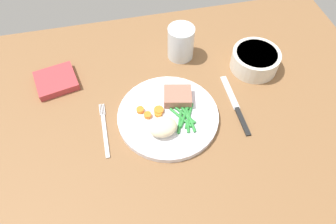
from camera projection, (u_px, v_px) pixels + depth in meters
dining_table at (180, 122)px, 81.89cm from camera, size 120.00×90.00×2.00cm
dinner_plate at (168, 116)px, 80.81cm from camera, size 26.48×26.48×1.60cm
meat_portion at (178, 96)px, 81.89cm from camera, size 8.44×7.60×2.71cm
mashed_potatoes at (163, 127)px, 75.60cm from camera, size 7.21×5.68×3.81cm
carrot_slices at (152, 112)px, 79.96cm from camera, size 6.99×4.05×1.12cm
green_beans at (186, 117)px, 79.19cm from camera, size 6.46×9.32×0.84cm
fork at (105, 130)px, 79.02cm from camera, size 1.44×16.60×0.40cm
knife at (236, 106)px, 83.52cm from camera, size 1.70×20.50×0.64cm
water_glass at (181, 45)px, 91.66cm from camera, size 7.85×7.85×10.18cm
salad_bowl at (255, 59)px, 89.60cm from camera, size 13.80×13.80×5.72cm
napkin at (56, 81)px, 87.69cm from camera, size 12.90×12.37×2.05cm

